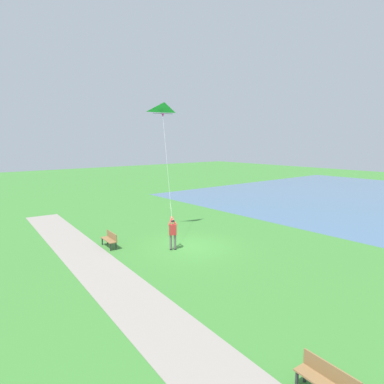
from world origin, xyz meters
TOP-DOWN VIEW (x-y plane):
  - ground_plane at (0.00, 0.00)m, footprint 120.00×120.00m
  - walkway_path at (5.65, 2.00)m, footprint 5.01×32.09m
  - person_kite_flyer at (1.00, -0.20)m, footprint 0.51×0.62m
  - flying_kite at (-0.82, -3.54)m, footprint 2.45×3.46m
  - park_bench_near_walkway at (3.57, -2.85)m, footprint 0.56×1.53m
  - park_bench_far_walkway at (4.72, 11.11)m, footprint 0.56×1.53m

SIDE VIEW (x-z plane):
  - ground_plane at x=0.00m, z-range 0.00..0.00m
  - walkway_path at x=5.65m, z-range 0.00..0.02m
  - park_bench_near_walkway at x=3.57m, z-range 0.07..0.95m
  - park_bench_far_walkway at x=4.72m, z-range 0.07..0.95m
  - person_kite_flyer at x=1.00m, z-range 0.13..1.96m
  - flying_kite at x=-0.82m, z-range 4.69..11.42m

